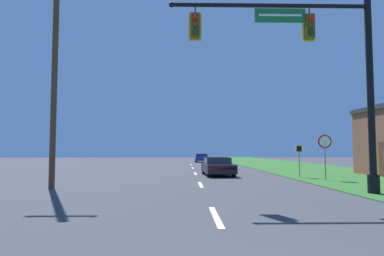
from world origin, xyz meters
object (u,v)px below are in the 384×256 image
route_sign_post (299,153)px  utility_pole_near (55,71)px  far_car (201,158)px  car_ahead (218,166)px  stop_sign (325,147)px  signal_mast (323,67)px

route_sign_post → utility_pole_near: (-12.86, -5.61, 3.70)m
far_car → utility_pole_near: (-8.30, -34.40, 4.62)m
car_ahead → stop_sign: stop_sign is taller
far_car → utility_pole_near: size_ratio=0.45×
signal_mast → utility_pole_near: 11.43m
signal_mast → utility_pole_near: size_ratio=0.80×
car_ahead → stop_sign: 6.99m
stop_sign → route_sign_post: 2.14m
car_ahead → utility_pole_near: utility_pole_near is taller
far_car → car_ahead: bearing=-90.5°
utility_pole_near → stop_sign: bearing=15.0°
route_sign_post → utility_pole_near: size_ratio=0.20×
car_ahead → far_car: size_ratio=0.96×
far_car → signal_mast: bearing=-85.5°
car_ahead → route_sign_post: route_sign_post is taller
stop_sign → utility_pole_near: utility_pole_near is taller
stop_sign → far_car: bearing=99.9°
signal_mast → stop_sign: signal_mast is taller
signal_mast → utility_pole_near: bearing=168.3°
far_car → stop_sign: size_ratio=1.82×
route_sign_post → utility_pole_near: bearing=-156.4°
signal_mast → route_sign_post: 8.77m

